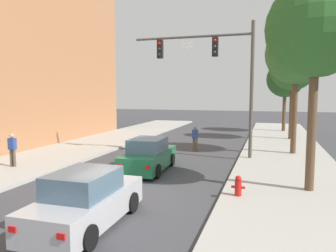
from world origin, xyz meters
TOP-DOWN VIEW (x-y plane):
  - ground_plane at (0.00, 0.00)m, footprint 120.00×120.00m
  - sidewalk_right at (6.50, 0.00)m, footprint 5.00×60.00m
  - traffic_signal_mast at (2.64, 7.49)m, footprint 6.90×0.38m
  - car_lead_green at (0.05, 3.54)m, footprint 1.97×4.31m
  - car_following_silver at (0.74, -3.15)m, footprint 1.87×4.26m
  - pedestrian_sidewalk_left_walker at (-6.40, 1.73)m, footprint 0.36×0.22m
  - pedestrian_crossing_road at (1.05, 9.30)m, footprint 0.36×0.22m
  - fire_hydrant at (4.61, 0.44)m, footprint 0.48×0.24m
  - street_tree_nearest at (7.07, 1.91)m, footprint 3.54×3.54m
  - street_tree_second at (6.98, 9.68)m, footprint 3.59×3.59m
  - street_tree_third at (7.20, 16.25)m, footprint 3.53×3.53m
  - street_tree_farthest at (6.89, 21.85)m, footprint 3.44×3.44m

SIDE VIEW (x-z plane):
  - ground_plane at x=0.00m, z-range 0.00..0.00m
  - sidewalk_right at x=6.50m, z-range 0.00..0.15m
  - fire_hydrant at x=4.61m, z-range 0.15..0.87m
  - car_lead_green at x=0.05m, z-range -0.08..1.52m
  - car_following_silver at x=0.74m, z-range -0.08..1.52m
  - pedestrian_crossing_road at x=1.05m, z-range 0.09..1.73m
  - pedestrian_sidewalk_left_walker at x=-6.40m, z-range 0.24..1.88m
  - street_tree_farthest at x=6.89m, z-range 1.73..8.39m
  - traffic_signal_mast at x=2.64m, z-range 1.61..9.11m
  - street_tree_third at x=7.20m, z-range 2.03..9.39m
  - street_tree_nearest at x=7.07m, z-range 2.18..9.86m
  - street_tree_second at x=6.98m, z-range 2.18..9.89m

